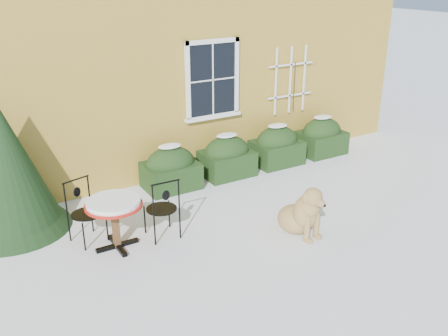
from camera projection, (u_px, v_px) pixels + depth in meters
ground at (256, 239)px, 8.12m from camera, size 80.00×80.00×0.00m
house at (101, 5)px, 12.48m from camera, size 12.40×8.40×6.40m
hedge_row at (253, 152)px, 10.78m from camera, size 4.95×0.80×0.91m
evergreen_shrub at (7, 178)px, 8.11m from camera, size 1.89×1.89×2.29m
bistro_table at (114, 208)px, 7.63m from camera, size 0.89×0.89×0.82m
patio_chair_near at (163, 208)px, 7.99m from camera, size 0.50×0.50×1.05m
patio_chair_far at (85, 211)px, 7.91m from camera, size 0.56×0.56×1.02m
dog at (302, 214)px, 8.13m from camera, size 0.65×1.04×0.93m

